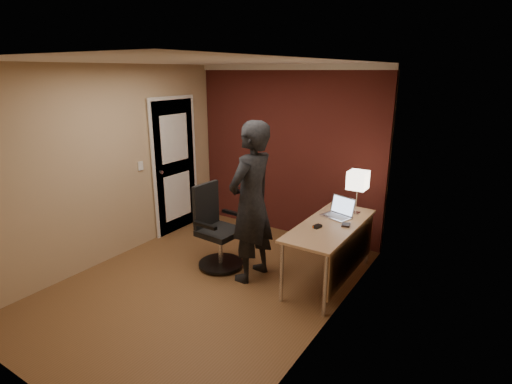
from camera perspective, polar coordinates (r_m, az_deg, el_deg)
room at (r=5.74m, az=0.10°, el=6.47°), size 4.00×4.00×4.00m
desk at (r=4.69m, az=11.35°, el=-6.11°), size 0.60×1.50×0.73m
desk_lamp at (r=4.94m, az=14.35°, el=1.58°), size 0.22×0.22×0.54m
laptop at (r=4.90m, az=11.83°, el=-2.70°), size 0.39×0.34×0.23m
mouse at (r=4.52m, az=8.76°, el=-4.88°), size 0.08×0.11×0.03m
wallet at (r=4.64m, az=12.73°, el=-4.60°), size 0.11×0.13×0.02m
office_chair at (r=5.08m, az=-5.73°, el=-5.68°), size 0.57×0.60×1.05m
person at (r=4.61m, az=-0.69°, el=-1.54°), size 0.50×0.72×1.90m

